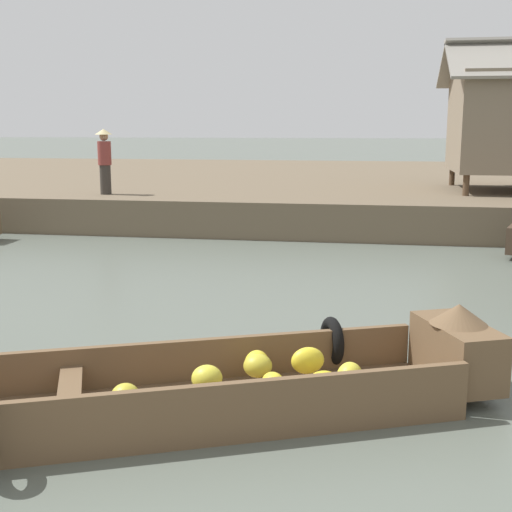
# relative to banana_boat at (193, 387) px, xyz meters

# --- Properties ---
(ground_plane) EXTENTS (300.00, 300.00, 0.00)m
(ground_plane) POSITION_rel_banana_boat_xyz_m (0.84, 5.03, -0.29)
(ground_plane) COLOR #596056
(riverbank_strip) EXTENTS (160.00, 20.00, 0.87)m
(riverbank_strip) POSITION_rel_banana_boat_xyz_m (0.84, 19.61, 0.15)
(riverbank_strip) COLOR brown
(riverbank_strip) RESTS_ON ground
(banana_boat) EXTENTS (5.77, 3.27, 0.89)m
(banana_boat) POSITION_rel_banana_boat_xyz_m (0.00, 0.00, 0.00)
(banana_boat) COLOR brown
(banana_boat) RESTS_ON ground
(vendor_person) EXTENTS (0.44, 0.44, 1.66)m
(vendor_person) POSITION_rel_banana_boat_xyz_m (-5.23, 10.96, 1.51)
(vendor_person) COLOR #332D28
(vendor_person) RESTS_ON riverbank_strip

